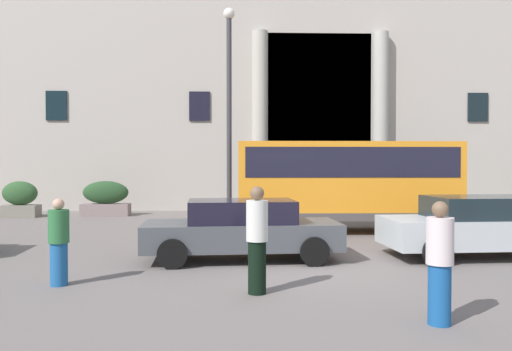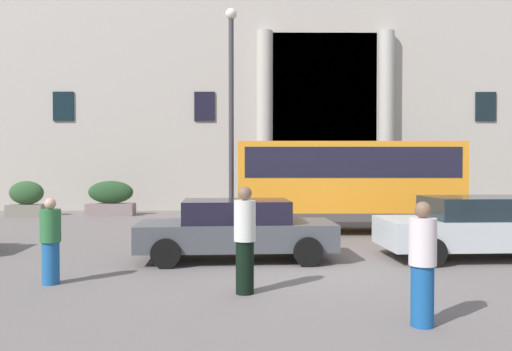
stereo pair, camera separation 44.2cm
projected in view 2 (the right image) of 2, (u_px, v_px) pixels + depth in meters
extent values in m
cube|color=#67605E|center=(301.00, 270.00, 10.75)|extent=(80.00, 64.00, 0.12)
cube|color=#AEA69B|center=(272.00, 3.00, 28.00)|extent=(40.37, 9.00, 21.77)
cube|color=black|center=(324.00, 122.00, 23.73)|extent=(4.79, 0.12, 8.17)
cylinder|color=#ACA79D|center=(265.00, 121.00, 23.40)|extent=(0.72, 0.72, 8.17)
cylinder|color=#ACAAA0|center=(386.00, 121.00, 23.43)|extent=(0.72, 0.72, 8.17)
cube|color=black|center=(63.00, 106.00, 23.55)|extent=(0.94, 0.08, 1.33)
cube|color=black|center=(205.00, 106.00, 23.58)|extent=(0.94, 0.08, 1.33)
cube|color=black|center=(486.00, 106.00, 23.65)|extent=(0.94, 0.08, 1.33)
cube|color=orange|center=(347.00, 180.00, 16.22)|extent=(6.80, 2.27, 2.37)
cube|color=black|center=(347.00, 162.00, 16.21)|extent=(6.40, 2.30, 0.90)
cube|color=black|center=(452.00, 169.00, 16.21)|extent=(0.07, 1.88, 1.13)
cube|color=#4C4645|center=(347.00, 214.00, 16.25)|extent=(6.80, 2.31, 0.24)
cylinder|color=black|center=(411.00, 214.00, 17.37)|extent=(0.90, 0.28, 0.90)
cylinder|color=black|center=(434.00, 222.00, 15.13)|extent=(0.90, 0.28, 0.90)
cylinder|color=black|center=(270.00, 214.00, 17.37)|extent=(0.90, 0.28, 0.90)
cylinder|color=black|center=(272.00, 222.00, 15.13)|extent=(0.90, 0.28, 0.90)
cylinder|color=#999118|center=(462.00, 189.00, 18.30)|extent=(0.08, 0.08, 2.50)
cube|color=yellow|center=(463.00, 161.00, 18.25)|extent=(0.44, 0.03, 0.60)
cube|color=gray|center=(111.00, 209.00, 21.52)|extent=(1.96, 0.73, 0.50)
ellipsoid|color=#244524|center=(111.00, 192.00, 21.50)|extent=(1.88, 0.66, 0.94)
cube|color=#696757|center=(417.00, 208.00, 21.22)|extent=(1.90, 0.79, 0.63)
ellipsoid|color=#1B4C20|center=(417.00, 189.00, 21.20)|extent=(1.82, 0.71, 0.96)
cube|color=slate|center=(27.00, 210.00, 21.07)|extent=(1.47, 0.75, 0.49)
ellipsoid|color=#2B4F29|center=(26.00, 193.00, 21.06)|extent=(1.41, 0.68, 0.96)
cube|color=slate|center=(316.00, 208.00, 21.42)|extent=(1.89, 0.76, 0.64)
ellipsoid|color=#275620|center=(316.00, 188.00, 21.41)|extent=(1.81, 0.68, 1.00)
cube|color=#B1B9BD|center=(482.00, 232.00, 11.71)|extent=(4.66, 2.09, 0.64)
cube|color=black|center=(482.00, 208.00, 11.70)|extent=(2.55, 1.75, 0.49)
cylinder|color=black|center=(401.00, 239.00, 12.54)|extent=(0.63, 0.23, 0.62)
cylinder|color=black|center=(431.00, 252.00, 10.71)|extent=(0.63, 0.23, 0.62)
cube|color=#43474C|center=(236.00, 235.00, 11.53)|extent=(4.44, 2.00, 0.58)
cube|color=black|center=(236.00, 211.00, 11.52)|extent=(2.44, 1.66, 0.49)
cylinder|color=black|center=(296.00, 240.00, 12.50)|extent=(0.63, 0.24, 0.62)
cylinder|color=black|center=(308.00, 252.00, 10.78)|extent=(0.63, 0.24, 0.62)
cylinder|color=black|center=(173.00, 241.00, 12.29)|extent=(0.63, 0.24, 0.62)
cylinder|color=black|center=(166.00, 253.00, 10.57)|extent=(0.63, 0.24, 0.62)
cylinder|color=black|center=(509.00, 232.00, 13.96)|extent=(0.61, 0.24, 0.60)
cylinder|color=black|center=(467.00, 234.00, 13.63)|extent=(0.61, 0.26, 0.60)
cube|color=#B1251E|center=(489.00, 222.00, 13.79)|extent=(0.88, 0.44, 0.32)
cube|color=black|center=(483.00, 216.00, 13.74)|extent=(0.55, 0.32, 0.12)
cylinder|color=#A5A5A8|center=(506.00, 211.00, 13.92)|extent=(0.16, 0.54, 0.03)
cylinder|color=black|center=(245.00, 267.00, 8.51)|extent=(0.30, 0.30, 0.87)
cylinder|color=silver|center=(245.00, 221.00, 8.49)|extent=(0.36, 0.36, 0.67)
sphere|color=brown|center=(245.00, 193.00, 8.48)|extent=(0.23, 0.23, 0.23)
cylinder|color=#164C8D|center=(422.00, 296.00, 6.80)|extent=(0.30, 0.30, 0.81)
cylinder|color=silver|center=(423.00, 242.00, 6.78)|extent=(0.36, 0.36, 0.63)
sphere|color=brown|center=(423.00, 210.00, 6.77)|extent=(0.22, 0.22, 0.22)
cylinder|color=#1B538F|center=(51.00, 263.00, 9.18)|extent=(0.30, 0.30, 0.76)
cylinder|color=#296537|center=(50.00, 226.00, 9.17)|extent=(0.36, 0.36, 0.58)
sphere|color=tan|center=(50.00, 204.00, 9.16)|extent=(0.20, 0.20, 0.20)
cylinder|color=#36363C|center=(231.00, 122.00, 18.22)|extent=(0.18, 0.18, 7.26)
sphere|color=white|center=(231.00, 14.00, 18.13)|extent=(0.40, 0.40, 0.40)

